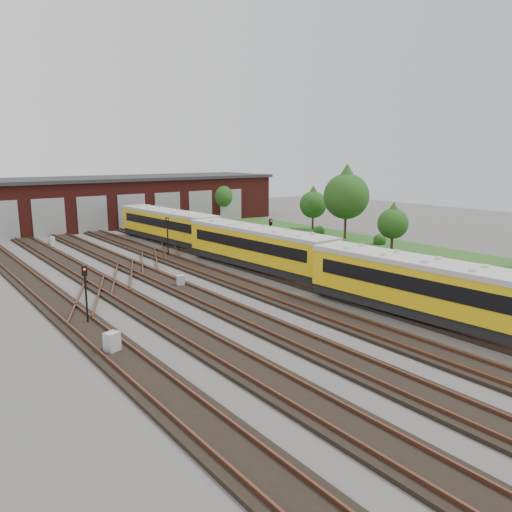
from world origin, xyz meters
TOP-DOWN VIEW (x-y plane):
  - ground at (0.00, 0.00)m, footprint 120.00×120.00m
  - track_network at (-0.17, 0.59)m, footprint 30.40×70.00m
  - maintenance_shed at (-0.01, 39.97)m, footprint 51.00×12.50m
  - grass_verge at (19.00, 10.00)m, footprint 8.00×55.00m
  - metro_train at (2.00, 6.29)m, footprint 3.79×47.49m
  - signal_mast_0 at (-13.65, 1.22)m, footprint 0.31×0.29m
  - signal_mast_1 at (-1.40, 15.54)m, footprint 0.31×0.30m
  - signal_mast_2 at (2.41, 9.96)m, footprint 0.27×0.26m
  - signal_mast_3 at (6.86, 10.74)m, footprint 0.31×0.29m
  - relay_cabinet_0 at (-14.10, -3.62)m, footprint 0.81×0.75m
  - relay_cabinet_1 at (-8.49, 27.89)m, footprint 0.69×0.64m
  - relay_cabinet_2 at (-5.65, 5.30)m, footprint 0.61×0.55m
  - relay_cabinet_3 at (6.35, 27.04)m, footprint 0.75×0.65m
  - relay_cabinet_4 at (4.48, 10.51)m, footprint 0.66×0.58m
  - tree_0 at (16.84, 35.00)m, footprint 3.64×3.64m
  - tree_1 at (20.86, 19.87)m, footprint 3.36×3.36m
  - tree_2 at (19.11, 12.74)m, footprint 5.04×5.04m
  - tree_3 at (17.03, 4.66)m, footprint 2.95×2.95m
  - bush_1 at (19.34, 8.01)m, footprint 1.35×1.35m
  - bush_2 at (18.44, 16.22)m, footprint 1.36×1.36m

SIDE VIEW (x-z plane):
  - ground at x=0.00m, z-range 0.00..0.00m
  - grass_verge at x=19.00m, z-range 0.00..0.05m
  - track_network at x=-0.17m, z-range -0.06..0.27m
  - relay_cabinet_2 at x=-5.65m, z-range 0.00..0.87m
  - relay_cabinet_1 at x=-8.49m, z-range 0.00..0.94m
  - relay_cabinet_4 at x=4.48m, z-range 0.00..0.97m
  - relay_cabinet_0 at x=-14.10m, z-range 0.00..1.09m
  - relay_cabinet_3 at x=6.35m, z-range 0.00..1.12m
  - bush_1 at x=19.34m, z-range 0.00..1.35m
  - bush_2 at x=18.44m, z-range 0.00..1.36m
  - signal_mast_2 at x=2.41m, z-range 0.41..3.30m
  - metro_train at x=2.00m, z-range 0.37..3.54m
  - signal_mast_0 at x=-13.65m, z-range 0.48..3.84m
  - signal_mast_3 at x=6.86m, z-range 0.48..3.84m
  - signal_mast_1 at x=-1.40m, z-range 0.50..4.17m
  - tree_3 at x=17.03m, z-range 0.69..5.57m
  - maintenance_shed at x=-0.01m, z-range 0.03..6.38m
  - tree_1 at x=20.86m, z-range 0.79..6.36m
  - tree_0 at x=16.84m, z-range 0.86..6.90m
  - tree_2 at x=19.11m, z-range 1.19..9.55m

